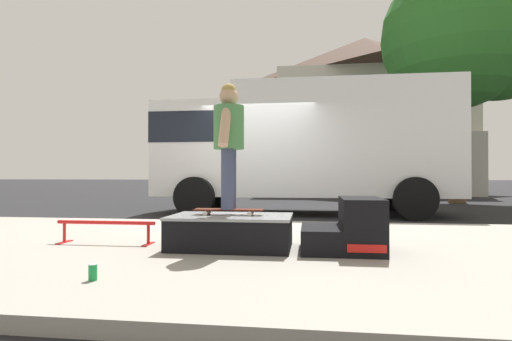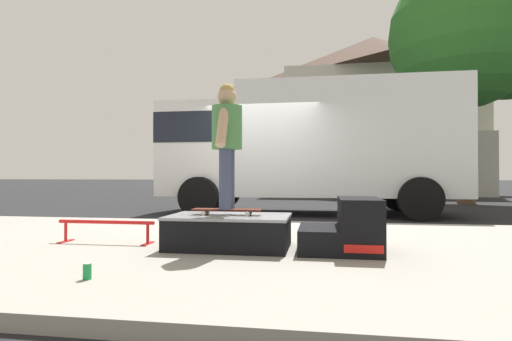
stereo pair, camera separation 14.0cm
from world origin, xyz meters
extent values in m
plane|color=black|center=(0.00, 0.00, 0.00)|extent=(140.00, 140.00, 0.00)
cube|color=gray|center=(0.00, -3.00, 0.06)|extent=(50.00, 5.00, 0.12)
cube|color=black|center=(0.26, -3.20, 0.30)|extent=(1.33, 0.81, 0.37)
cube|color=gray|center=(0.26, -3.20, 0.47)|extent=(1.35, 0.83, 0.03)
cube|color=black|center=(1.25, -3.20, 0.25)|extent=(0.43, 0.84, 0.26)
cube|color=black|center=(1.68, -3.20, 0.41)|extent=(0.43, 0.84, 0.57)
cube|color=red|center=(1.68, -3.63, 0.22)|extent=(0.38, 0.01, 0.08)
cylinder|color=red|center=(-1.29, -3.11, 0.37)|extent=(1.22, 0.04, 0.04)
cylinder|color=red|center=(-1.82, -3.11, 0.25)|extent=(0.04, 0.04, 0.25)
cube|color=red|center=(-1.82, -3.11, 0.13)|extent=(0.06, 0.28, 0.01)
cylinder|color=red|center=(-0.76, -3.11, 0.25)|extent=(0.04, 0.04, 0.25)
cube|color=red|center=(-0.76, -3.11, 0.13)|extent=(0.06, 0.28, 0.01)
cube|color=#4C1E14|center=(0.22, -3.19, 0.55)|extent=(0.78, 0.21, 0.02)
cylinder|color=silver|center=(0.47, -3.10, 0.51)|extent=(0.05, 0.03, 0.05)
cylinder|color=silver|center=(0.48, -3.28, 0.51)|extent=(0.05, 0.03, 0.05)
cylinder|color=silver|center=(-0.03, -3.10, 0.51)|extent=(0.05, 0.03, 0.05)
cylinder|color=silver|center=(-0.02, -3.28, 0.51)|extent=(0.05, 0.03, 0.05)
cylinder|color=#3F4766|center=(0.22, -3.10, 0.89)|extent=(0.14, 0.14, 0.68)
cylinder|color=#3F4766|center=(0.22, -3.27, 0.89)|extent=(0.14, 0.14, 0.68)
cylinder|color=#4C8C4C|center=(0.22, -3.19, 1.48)|extent=(0.35, 0.35, 0.49)
cylinder|color=tan|center=(0.22, -2.97, 1.46)|extent=(0.11, 0.30, 0.47)
cylinder|color=tan|center=(0.22, -3.40, 1.46)|extent=(0.11, 0.30, 0.47)
sphere|color=tan|center=(0.22, -3.19, 1.83)|extent=(0.22, 0.22, 0.22)
sphere|color=tan|center=(0.22, -3.19, 1.89)|extent=(0.18, 0.18, 0.18)
cylinder|color=#198C3F|center=(-0.55, -4.71, 0.18)|extent=(0.07, 0.07, 0.12)
cylinder|color=silver|center=(-0.55, -4.71, 0.24)|extent=(0.06, 0.06, 0.00)
cube|color=silver|center=(1.90, 2.20, 1.75)|extent=(5.00, 2.35, 2.60)
cube|color=white|center=(-1.55, 2.20, 1.55)|extent=(1.90, 2.16, 2.20)
cube|color=black|center=(-1.55, 2.20, 2.03)|extent=(1.92, 2.19, 0.70)
cylinder|color=black|center=(-1.40, 1.03, 0.45)|extent=(0.90, 0.28, 0.90)
cylinder|color=black|center=(-1.40, 3.38, 0.45)|extent=(0.90, 0.28, 0.90)
cylinder|color=black|center=(3.29, 1.02, 0.45)|extent=(0.90, 0.28, 0.90)
cylinder|color=black|center=(3.29, 3.38, 0.45)|extent=(0.90, 0.28, 0.90)
cylinder|color=brown|center=(6.03, 6.60, 2.01)|extent=(0.56, 0.56, 4.02)
sphere|color=#286623|center=(6.03, 6.60, 5.61)|extent=(4.90, 4.90, 4.90)
sphere|color=#286623|center=(7.38, 6.60, 5.00)|extent=(3.18, 3.18, 3.18)
cube|color=beige|center=(4.13, 14.75, 3.00)|extent=(9.00, 7.50, 6.00)
cube|color=#B2ADA3|center=(4.13, 10.75, 1.40)|extent=(9.00, 0.50, 2.80)
pyramid|color=#473328|center=(4.13, 14.75, 7.20)|extent=(9.54, 7.95, 2.40)
camera|label=1|loc=(1.13, -7.66, 0.94)|focal=28.32mm
camera|label=2|loc=(1.26, -7.64, 0.94)|focal=28.32mm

